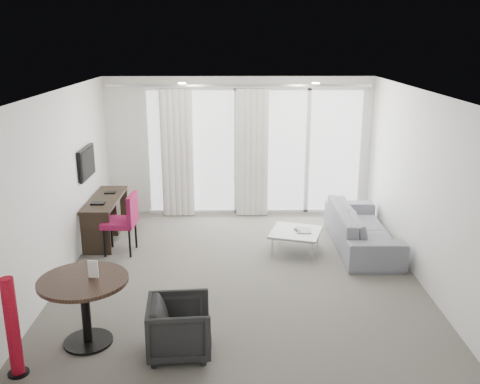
{
  "coord_description": "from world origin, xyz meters",
  "views": [
    {
      "loc": [
        -0.07,
        -6.93,
        3.3
      ],
      "look_at": [
        0.0,
        0.6,
        1.1
      ],
      "focal_mm": 40.0,
      "sensor_mm": 36.0,
      "label": 1
    }
  ],
  "objects_px": {
    "tub_armchair": "(180,327)",
    "round_table": "(86,311)",
    "desk": "(106,218)",
    "red_lamp": "(12,327)",
    "rattan_chair_a": "(278,179)",
    "sofa": "(362,228)",
    "coffee_table": "(295,241)",
    "desk_chair": "(120,223)",
    "rattan_chair_b": "(324,173)"
  },
  "relations": [
    {
      "from": "red_lamp",
      "to": "tub_armchair",
      "type": "height_order",
      "value": "red_lamp"
    },
    {
      "from": "rattan_chair_a",
      "to": "rattan_chair_b",
      "type": "bearing_deg",
      "value": 18.15
    },
    {
      "from": "desk_chair",
      "to": "rattan_chair_a",
      "type": "relative_size",
      "value": 1.2
    },
    {
      "from": "coffee_table",
      "to": "sofa",
      "type": "distance_m",
      "value": 1.12
    },
    {
      "from": "desk",
      "to": "red_lamp",
      "type": "xyz_separation_m",
      "value": [
        -0.04,
        -3.8,
        0.18
      ]
    },
    {
      "from": "desk",
      "to": "sofa",
      "type": "height_order",
      "value": "desk"
    },
    {
      "from": "red_lamp",
      "to": "tub_armchair",
      "type": "relative_size",
      "value": 1.57
    },
    {
      "from": "desk",
      "to": "coffee_table",
      "type": "height_order",
      "value": "desk"
    },
    {
      "from": "red_lamp",
      "to": "coffee_table",
      "type": "xyz_separation_m",
      "value": [
        3.17,
        3.2,
        -0.36
      ]
    },
    {
      "from": "tub_armchair",
      "to": "rattan_chair_a",
      "type": "xyz_separation_m",
      "value": [
        1.51,
        5.78,
        0.09
      ]
    },
    {
      "from": "desk_chair",
      "to": "tub_armchair",
      "type": "relative_size",
      "value": 1.43
    },
    {
      "from": "coffee_table",
      "to": "rattan_chair_b",
      "type": "distance_m",
      "value": 3.7
    },
    {
      "from": "red_lamp",
      "to": "rattan_chair_a",
      "type": "height_order",
      "value": "red_lamp"
    },
    {
      "from": "desk",
      "to": "rattan_chair_a",
      "type": "distance_m",
      "value": 3.88
    },
    {
      "from": "round_table",
      "to": "rattan_chair_b",
      "type": "relative_size",
      "value": 1.27
    },
    {
      "from": "desk_chair",
      "to": "sofa",
      "type": "distance_m",
      "value": 3.88
    },
    {
      "from": "tub_armchair",
      "to": "red_lamp",
      "type": "bearing_deg",
      "value": 97.85
    },
    {
      "from": "desk_chair",
      "to": "red_lamp",
      "type": "height_order",
      "value": "red_lamp"
    },
    {
      "from": "red_lamp",
      "to": "round_table",
      "type": "bearing_deg",
      "value": 45.71
    },
    {
      "from": "round_table",
      "to": "sofa",
      "type": "relative_size",
      "value": 0.44
    },
    {
      "from": "coffee_table",
      "to": "rattan_chair_a",
      "type": "height_order",
      "value": "rattan_chair_a"
    },
    {
      "from": "sofa",
      "to": "rattan_chair_a",
      "type": "relative_size",
      "value": 2.74
    },
    {
      "from": "coffee_table",
      "to": "rattan_chair_a",
      "type": "relative_size",
      "value": 0.93
    },
    {
      "from": "red_lamp",
      "to": "tub_armchair",
      "type": "bearing_deg",
      "value": 12.8
    },
    {
      "from": "desk",
      "to": "red_lamp",
      "type": "height_order",
      "value": "red_lamp"
    },
    {
      "from": "round_table",
      "to": "tub_armchair",
      "type": "distance_m",
      "value": 1.07
    },
    {
      "from": "rattan_chair_b",
      "to": "sofa",
      "type": "bearing_deg",
      "value": -74.18
    },
    {
      "from": "desk_chair",
      "to": "round_table",
      "type": "bearing_deg",
      "value": -83.01
    },
    {
      "from": "coffee_table",
      "to": "sofa",
      "type": "bearing_deg",
      "value": 9.85
    },
    {
      "from": "tub_armchair",
      "to": "coffee_table",
      "type": "bearing_deg",
      "value": -33.66
    },
    {
      "from": "sofa",
      "to": "coffee_table",
      "type": "bearing_deg",
      "value": 99.85
    },
    {
      "from": "desk_chair",
      "to": "sofa",
      "type": "xyz_separation_m",
      "value": [
        3.87,
        0.2,
        -0.16
      ]
    },
    {
      "from": "desk",
      "to": "tub_armchair",
      "type": "bearing_deg",
      "value": -65.35
    },
    {
      "from": "tub_armchair",
      "to": "round_table",
      "type": "bearing_deg",
      "value": 73.89
    },
    {
      "from": "sofa",
      "to": "red_lamp",
      "type": "bearing_deg",
      "value": 128.54
    },
    {
      "from": "rattan_chair_b",
      "to": "red_lamp",
      "type": "bearing_deg",
      "value": -107.28
    },
    {
      "from": "red_lamp",
      "to": "tub_armchair",
      "type": "distance_m",
      "value": 1.67
    },
    {
      "from": "desk_chair",
      "to": "red_lamp",
      "type": "distance_m",
      "value": 3.22
    },
    {
      "from": "red_lamp",
      "to": "sofa",
      "type": "distance_m",
      "value": 5.45
    },
    {
      "from": "rattan_chair_a",
      "to": "rattan_chair_b",
      "type": "xyz_separation_m",
      "value": [
        1.07,
        0.6,
        -0.02
      ]
    },
    {
      "from": "desk",
      "to": "tub_armchair",
      "type": "relative_size",
      "value": 2.24
    },
    {
      "from": "desk_chair",
      "to": "rattan_chair_b",
      "type": "relative_size",
      "value": 1.26
    },
    {
      "from": "desk_chair",
      "to": "round_table",
      "type": "height_order",
      "value": "desk_chair"
    },
    {
      "from": "sofa",
      "to": "desk_chair",
      "type": "bearing_deg",
      "value": 93.01
    },
    {
      "from": "rattan_chair_a",
      "to": "sofa",
      "type": "bearing_deg",
      "value": -78.75
    },
    {
      "from": "red_lamp",
      "to": "rattan_chair_b",
      "type": "distance_m",
      "value": 7.94
    },
    {
      "from": "sofa",
      "to": "rattan_chair_b",
      "type": "height_order",
      "value": "rattan_chair_b"
    },
    {
      "from": "tub_armchair",
      "to": "desk",
      "type": "bearing_deg",
      "value": 19.7
    },
    {
      "from": "red_lamp",
      "to": "desk_chair",
      "type": "bearing_deg",
      "value": 82.97
    },
    {
      "from": "red_lamp",
      "to": "desk",
      "type": "bearing_deg",
      "value": 89.45
    }
  ]
}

